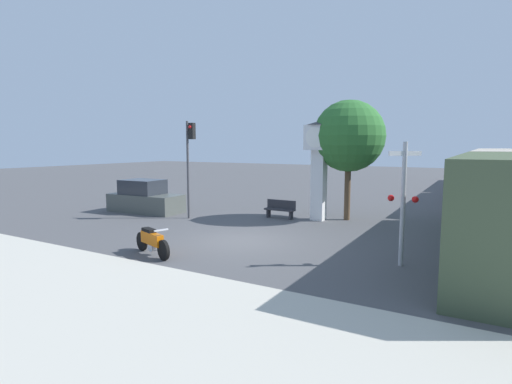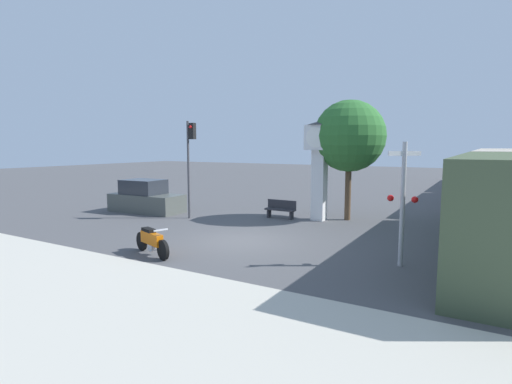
# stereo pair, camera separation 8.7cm
# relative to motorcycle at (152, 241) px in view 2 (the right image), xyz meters

# --- Properties ---
(ground_plane) EXTENTS (120.00, 120.00, 0.00)m
(ground_plane) POSITION_rel_motorcycle_xyz_m (1.55, 3.20, -0.48)
(ground_plane) COLOR #4C4C4F
(sidewalk_strip) EXTENTS (36.00, 6.00, 0.10)m
(sidewalk_strip) POSITION_rel_motorcycle_xyz_m (1.55, -4.00, -0.43)
(sidewalk_strip) COLOR #BCB7A8
(sidewalk_strip) RESTS_ON ground_plane
(motorcycle) EXTENTS (2.16, 0.88, 0.99)m
(motorcycle) POSITION_rel_motorcycle_xyz_m (0.00, 0.00, 0.00)
(motorcycle) COLOR black
(motorcycle) RESTS_ON ground_plane
(clock_tower) EXTENTS (1.44, 1.44, 4.88)m
(clock_tower) POSITION_rel_motorcycle_xyz_m (2.52, 8.88, 2.77)
(clock_tower) COLOR white
(clock_tower) RESTS_ON ground_plane
(freight_train) EXTENTS (2.80, 39.77, 3.40)m
(freight_train) POSITION_rel_motorcycle_xyz_m (10.26, 19.47, 1.22)
(freight_train) COLOR #425138
(freight_train) RESTS_ON ground_plane
(traffic_light) EXTENTS (0.50, 0.35, 4.90)m
(traffic_light) POSITION_rel_motorcycle_xyz_m (-3.26, 6.04, 2.86)
(traffic_light) COLOR #47474C
(traffic_light) RESTS_ON ground_plane
(railroad_crossing_signal) EXTENTS (0.90, 0.82, 3.80)m
(railroad_crossing_signal) POSITION_rel_motorcycle_xyz_m (7.51, 2.93, 1.60)
(railroad_crossing_signal) COLOR #B7B7BC
(railroad_crossing_signal) RESTS_ON ground_plane
(street_tree) EXTENTS (3.50, 3.50, 5.90)m
(street_tree) POSITION_rel_motorcycle_xyz_m (3.74, 9.65, 3.66)
(street_tree) COLOR brown
(street_tree) RESTS_ON ground_plane
(bench) EXTENTS (1.60, 0.44, 0.92)m
(bench) POSITION_rel_motorcycle_xyz_m (0.65, 8.39, 0.01)
(bench) COLOR #2D2D33
(bench) RESTS_ON ground_plane
(parked_car) EXTENTS (4.28, 2.01, 1.80)m
(parked_car) POSITION_rel_motorcycle_xyz_m (-6.78, 6.37, 0.27)
(parked_car) COLOR #4C514C
(parked_car) RESTS_ON ground_plane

